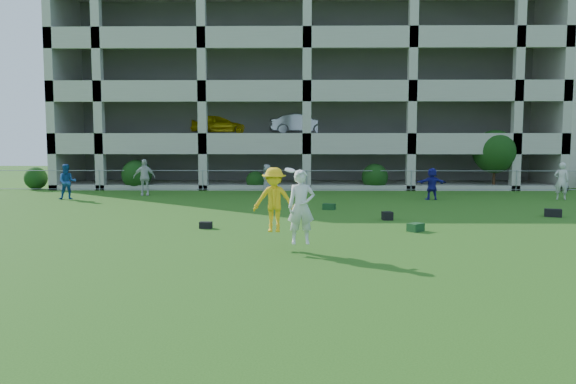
{
  "coord_description": "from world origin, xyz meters",
  "views": [
    {
      "loc": [
        -0.56,
        -13.21,
        2.9
      ],
      "look_at": [
        -0.82,
        3.0,
        1.4
      ],
      "focal_mm": 35.0,
      "sensor_mm": 36.0,
      "label": 1
    }
  ],
  "objects_px": {
    "crate_d": "(387,216)",
    "parking_garage": "(305,97)",
    "bystander_a": "(67,182)",
    "bystander_c": "(267,179)",
    "bystander_d": "(432,184)",
    "bystander_b": "(144,177)",
    "frisbee_contest": "(283,202)",
    "bystander_e": "(561,181)"
  },
  "relations": [
    {
      "from": "bystander_c",
      "to": "crate_d",
      "type": "relative_size",
      "value": 4.52
    },
    {
      "from": "bystander_d",
      "to": "bystander_e",
      "type": "relative_size",
      "value": 0.86
    },
    {
      "from": "frisbee_contest",
      "to": "bystander_b",
      "type": "bearing_deg",
      "value": 117.49
    },
    {
      "from": "parking_garage",
      "to": "bystander_a",
      "type": "bearing_deg",
      "value": -130.7
    },
    {
      "from": "bystander_d",
      "to": "crate_d",
      "type": "relative_size",
      "value": 4.46
    },
    {
      "from": "crate_d",
      "to": "frisbee_contest",
      "type": "distance_m",
      "value": 6.92
    },
    {
      "from": "frisbee_contest",
      "to": "crate_d",
      "type": "bearing_deg",
      "value": 57.43
    },
    {
      "from": "crate_d",
      "to": "bystander_d",
      "type": "bearing_deg",
      "value": 65.06
    },
    {
      "from": "bystander_a",
      "to": "parking_garage",
      "type": "relative_size",
      "value": 0.06
    },
    {
      "from": "bystander_d",
      "to": "crate_d",
      "type": "height_order",
      "value": "bystander_d"
    },
    {
      "from": "frisbee_contest",
      "to": "parking_garage",
      "type": "distance_m",
      "value": 26.77
    },
    {
      "from": "bystander_a",
      "to": "bystander_c",
      "type": "height_order",
      "value": "bystander_a"
    },
    {
      "from": "bystander_e",
      "to": "crate_d",
      "type": "height_order",
      "value": "bystander_e"
    },
    {
      "from": "bystander_b",
      "to": "parking_garage",
      "type": "height_order",
      "value": "parking_garage"
    },
    {
      "from": "bystander_b",
      "to": "crate_d",
      "type": "bearing_deg",
      "value": -49.83
    },
    {
      "from": "bystander_c",
      "to": "parking_garage",
      "type": "distance_m",
      "value": 11.73
    },
    {
      "from": "crate_d",
      "to": "bystander_b",
      "type": "bearing_deg",
      "value": 141.64
    },
    {
      "from": "bystander_c",
      "to": "frisbee_contest",
      "type": "distance_m",
      "value": 16.13
    },
    {
      "from": "frisbee_contest",
      "to": "bystander_c",
      "type": "bearing_deg",
      "value": 94.53
    },
    {
      "from": "bystander_d",
      "to": "parking_garage",
      "type": "xyz_separation_m",
      "value": [
        -6.05,
        13.5,
        5.23
      ]
    },
    {
      "from": "bystander_a",
      "to": "bystander_b",
      "type": "distance_m",
      "value": 3.85
    },
    {
      "from": "bystander_b",
      "to": "frisbee_contest",
      "type": "height_order",
      "value": "frisbee_contest"
    },
    {
      "from": "parking_garage",
      "to": "bystander_d",
      "type": "bearing_deg",
      "value": -65.87
    },
    {
      "from": "bystander_a",
      "to": "bystander_e",
      "type": "height_order",
      "value": "bystander_e"
    },
    {
      "from": "crate_d",
      "to": "parking_garage",
      "type": "distance_m",
      "value": 21.57
    },
    {
      "from": "bystander_a",
      "to": "frisbee_contest",
      "type": "xyz_separation_m",
      "value": [
        10.88,
        -12.61,
        0.42
      ]
    },
    {
      "from": "bystander_c",
      "to": "crate_d",
      "type": "xyz_separation_m",
      "value": [
        4.95,
        -10.31,
        -0.64
      ]
    },
    {
      "from": "bystander_d",
      "to": "crate_d",
      "type": "bearing_deg",
      "value": 62.84
    },
    {
      "from": "crate_d",
      "to": "parking_garage",
      "type": "xyz_separation_m",
      "value": [
        -2.75,
        20.58,
        5.86
      ]
    },
    {
      "from": "bystander_b",
      "to": "bystander_c",
      "type": "bearing_deg",
      "value": 0.36
    },
    {
      "from": "parking_garage",
      "to": "crate_d",
      "type": "bearing_deg",
      "value": -82.38
    },
    {
      "from": "bystander_d",
      "to": "bystander_a",
      "type": "bearing_deg",
      "value": -1.5
    },
    {
      "from": "bystander_b",
      "to": "bystander_c",
      "type": "distance_m",
      "value": 6.53
    },
    {
      "from": "bystander_a",
      "to": "frisbee_contest",
      "type": "bearing_deg",
      "value": -66.74
    },
    {
      "from": "crate_d",
      "to": "frisbee_contest",
      "type": "relative_size",
      "value": 0.18
    },
    {
      "from": "bystander_b",
      "to": "frisbee_contest",
      "type": "bearing_deg",
      "value": -73.98
    },
    {
      "from": "bystander_c",
      "to": "frisbee_contest",
      "type": "bearing_deg",
      "value": -8.08
    },
    {
      "from": "bystander_b",
      "to": "crate_d",
      "type": "height_order",
      "value": "bystander_b"
    },
    {
      "from": "bystander_d",
      "to": "bystander_e",
      "type": "height_order",
      "value": "bystander_e"
    },
    {
      "from": "bystander_c",
      "to": "frisbee_contest",
      "type": "relative_size",
      "value": 0.83
    },
    {
      "from": "bystander_c",
      "to": "bystander_d",
      "type": "xyz_separation_m",
      "value": [
        8.24,
        -3.23,
        -0.01
      ]
    },
    {
      "from": "bystander_b",
      "to": "crate_d",
      "type": "xyz_separation_m",
      "value": [
        11.34,
        -8.97,
        -0.8
      ]
    }
  ]
}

